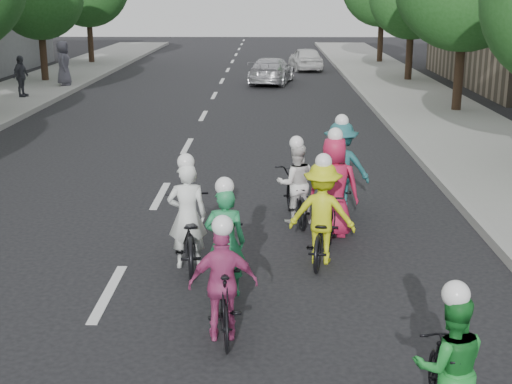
{
  "coord_description": "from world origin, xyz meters",
  "views": [
    {
      "loc": [
        2.26,
        -9.26,
        4.1
      ],
      "look_at": [
        2.06,
        1.77,
        1.0
      ],
      "focal_mm": 50.0,
      "sensor_mm": 36.0,
      "label": 1
    }
  ],
  "objects_px": {
    "cyclist_1": "(448,377)",
    "follow_car_trail": "(306,59)",
    "cyclist_4": "(333,198)",
    "spectator_2": "(63,63)",
    "cyclist_3": "(224,293)",
    "cyclist_5": "(226,253)",
    "cyclist_2": "(322,222)",
    "cyclist_6": "(296,191)",
    "cyclist_7": "(340,173)",
    "spectator_1": "(21,76)",
    "cyclist_0": "(188,229)",
    "follow_car_lead": "(272,71)"
  },
  "relations": [
    {
      "from": "cyclist_6",
      "to": "cyclist_1",
      "type": "bearing_deg",
      "value": 91.87
    },
    {
      "from": "follow_car_trail",
      "to": "spectator_1",
      "type": "distance_m",
      "value": 16.34
    },
    {
      "from": "follow_car_lead",
      "to": "spectator_1",
      "type": "xyz_separation_m",
      "value": [
        -9.79,
        -5.49,
        0.34
      ]
    },
    {
      "from": "cyclist_4",
      "to": "spectator_2",
      "type": "relative_size",
      "value": 0.99
    },
    {
      "from": "cyclist_1",
      "to": "cyclist_6",
      "type": "bearing_deg",
      "value": -77.92
    },
    {
      "from": "cyclist_3",
      "to": "cyclist_5",
      "type": "xyz_separation_m",
      "value": [
        -0.06,
        1.33,
        0.01
      ]
    },
    {
      "from": "cyclist_2",
      "to": "cyclist_3",
      "type": "height_order",
      "value": "cyclist_2"
    },
    {
      "from": "cyclist_0",
      "to": "cyclist_5",
      "type": "relative_size",
      "value": 1.18
    },
    {
      "from": "cyclist_5",
      "to": "cyclist_7",
      "type": "relative_size",
      "value": 0.9
    },
    {
      "from": "cyclist_1",
      "to": "cyclist_2",
      "type": "xyz_separation_m",
      "value": [
        -0.87,
        4.55,
        0.04
      ]
    },
    {
      "from": "cyclist_3",
      "to": "cyclist_4",
      "type": "relative_size",
      "value": 0.83
    },
    {
      "from": "cyclist_3",
      "to": "follow_car_lead",
      "type": "height_order",
      "value": "cyclist_3"
    },
    {
      "from": "follow_car_trail",
      "to": "spectator_2",
      "type": "height_order",
      "value": "spectator_2"
    },
    {
      "from": "spectator_2",
      "to": "cyclist_0",
      "type": "bearing_deg",
      "value": -168.08
    },
    {
      "from": "cyclist_1",
      "to": "spectator_1",
      "type": "xyz_separation_m",
      "value": [
        -11.38,
        21.71,
        0.35
      ]
    },
    {
      "from": "cyclist_7",
      "to": "spectator_2",
      "type": "xyz_separation_m",
      "value": [
        -10.37,
        18.05,
        0.36
      ]
    },
    {
      "from": "cyclist_3",
      "to": "follow_car_lead",
      "type": "relative_size",
      "value": 0.38
    },
    {
      "from": "cyclist_5",
      "to": "spectator_1",
      "type": "xyz_separation_m",
      "value": [
        -9.08,
        18.42,
        0.35
      ]
    },
    {
      "from": "cyclist_0",
      "to": "spectator_2",
      "type": "xyz_separation_m",
      "value": [
        -7.77,
        20.95,
        0.52
      ]
    },
    {
      "from": "cyclist_6",
      "to": "cyclist_2",
      "type": "bearing_deg",
      "value": 90.84
    },
    {
      "from": "cyclist_1",
      "to": "cyclist_5",
      "type": "bearing_deg",
      "value": -53.3
    },
    {
      "from": "cyclist_4",
      "to": "cyclist_5",
      "type": "height_order",
      "value": "cyclist_4"
    },
    {
      "from": "cyclist_1",
      "to": "follow_car_trail",
      "type": "distance_m",
      "value": 33.15
    },
    {
      "from": "cyclist_7",
      "to": "cyclist_2",
      "type": "bearing_deg",
      "value": 77.43
    },
    {
      "from": "cyclist_0",
      "to": "cyclist_5",
      "type": "distance_m",
      "value": 1.23
    },
    {
      "from": "cyclist_3",
      "to": "cyclist_6",
      "type": "relative_size",
      "value": 0.85
    },
    {
      "from": "cyclist_4",
      "to": "follow_car_lead",
      "type": "relative_size",
      "value": 0.46
    },
    {
      "from": "cyclist_4",
      "to": "follow_car_trail",
      "type": "relative_size",
      "value": 0.52
    },
    {
      "from": "follow_car_trail",
      "to": "cyclist_2",
      "type": "bearing_deg",
      "value": 80.45
    },
    {
      "from": "cyclist_3",
      "to": "cyclist_5",
      "type": "height_order",
      "value": "cyclist_5"
    },
    {
      "from": "cyclist_6",
      "to": "follow_car_lead",
      "type": "relative_size",
      "value": 0.45
    },
    {
      "from": "cyclist_7",
      "to": "spectator_2",
      "type": "bearing_deg",
      "value": -61.4
    },
    {
      "from": "cyclist_0",
      "to": "follow_car_lead",
      "type": "height_order",
      "value": "cyclist_0"
    },
    {
      "from": "cyclist_3",
      "to": "cyclist_6",
      "type": "bearing_deg",
      "value": -108.97
    },
    {
      "from": "cyclist_2",
      "to": "cyclist_6",
      "type": "bearing_deg",
      "value": -70.32
    },
    {
      "from": "cyclist_5",
      "to": "spectator_2",
      "type": "xyz_separation_m",
      "value": [
        -8.41,
        22.0,
        0.52
      ]
    },
    {
      "from": "cyclist_0",
      "to": "cyclist_4",
      "type": "relative_size",
      "value": 1.06
    },
    {
      "from": "cyclist_3",
      "to": "cyclist_1",
      "type": "bearing_deg",
      "value": 132.62
    },
    {
      "from": "cyclist_5",
      "to": "cyclist_7",
      "type": "height_order",
      "value": "cyclist_7"
    },
    {
      "from": "cyclist_0",
      "to": "follow_car_trail",
      "type": "height_order",
      "value": "cyclist_0"
    },
    {
      "from": "cyclist_3",
      "to": "cyclist_5",
      "type": "distance_m",
      "value": 1.33
    },
    {
      "from": "cyclist_6",
      "to": "spectator_1",
      "type": "xyz_separation_m",
      "value": [
        -10.18,
        15.12,
        0.37
      ]
    },
    {
      "from": "cyclist_7",
      "to": "spectator_1",
      "type": "relative_size",
      "value": 1.19
    },
    {
      "from": "cyclist_1",
      "to": "cyclist_5",
      "type": "distance_m",
      "value": 4.01
    },
    {
      "from": "follow_car_lead",
      "to": "spectator_1",
      "type": "bearing_deg",
      "value": 39.21
    },
    {
      "from": "cyclist_6",
      "to": "follow_car_lead",
      "type": "height_order",
      "value": "cyclist_6"
    },
    {
      "from": "cyclist_7",
      "to": "spectator_1",
      "type": "distance_m",
      "value": 18.2
    },
    {
      "from": "spectator_1",
      "to": "spectator_2",
      "type": "distance_m",
      "value": 3.65
    },
    {
      "from": "follow_car_lead",
      "to": "spectator_2",
      "type": "distance_m",
      "value": 9.32
    },
    {
      "from": "cyclist_2",
      "to": "cyclist_7",
      "type": "xyz_separation_m",
      "value": [
        0.54,
        2.68,
        0.11
      ]
    }
  ]
}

